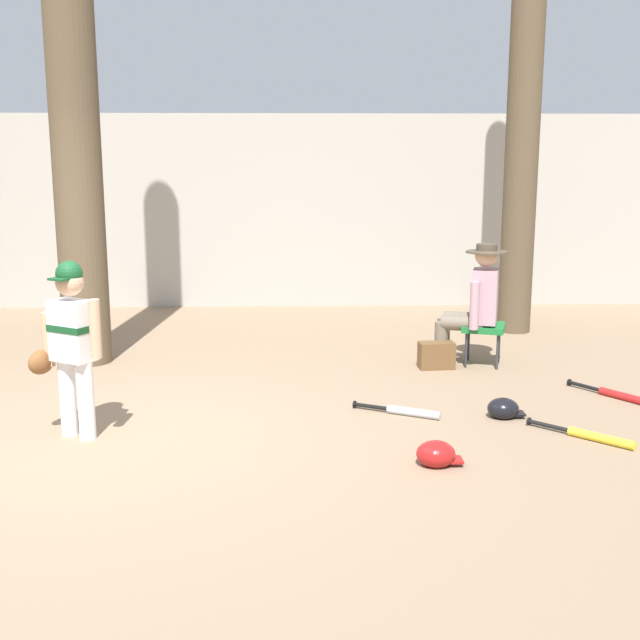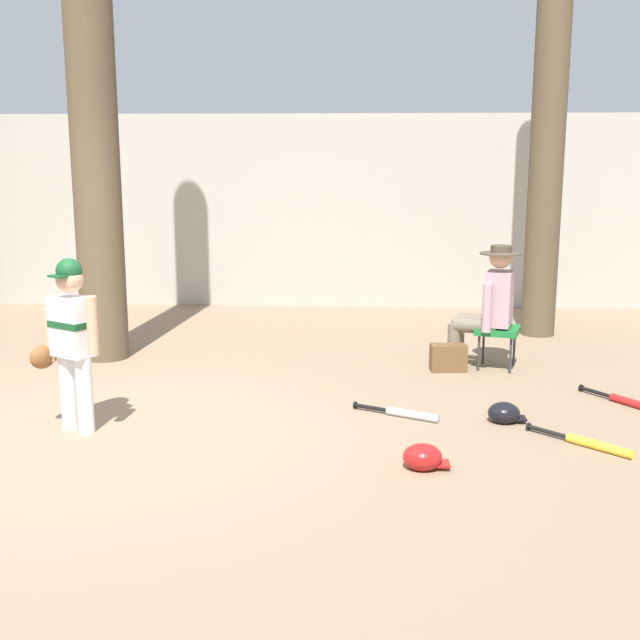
{
  "view_description": "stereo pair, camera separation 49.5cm",
  "coord_description": "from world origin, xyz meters",
  "px_view_note": "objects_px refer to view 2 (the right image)",
  "views": [
    {
      "loc": [
        1.34,
        -5.62,
        2.02
      ],
      "look_at": [
        1.54,
        0.68,
        0.75
      ],
      "focal_mm": 45.39,
      "sensor_mm": 36.0,
      "label": 1
    },
    {
      "loc": [
        1.83,
        -5.61,
        2.02
      ],
      "look_at": [
        1.54,
        0.68,
        0.75
      ],
      "focal_mm": 45.39,
      "sensor_mm": 36.0,
      "label": 2
    }
  ],
  "objects_px": {
    "tree_near_player": "(91,74)",
    "tree_behind_spectator": "(548,133)",
    "seated_spectator": "(488,303)",
    "batting_helmet_red": "(423,457)",
    "folding_stool": "(498,332)",
    "bat_yellow_trainer": "(591,444)",
    "bat_aluminum_silver": "(406,414)",
    "young_ballplayer": "(71,334)",
    "batting_helmet_black": "(504,413)",
    "handbag_beside_stool": "(448,358)",
    "bat_red_barrel": "(630,402)"
  },
  "relations": [
    {
      "from": "tree_near_player",
      "to": "tree_behind_spectator",
      "type": "xyz_separation_m",
      "value": [
        4.67,
        1.32,
        -0.52
      ]
    },
    {
      "from": "tree_behind_spectator",
      "to": "seated_spectator",
      "type": "xyz_separation_m",
      "value": [
        -0.83,
        -1.54,
        -1.64
      ]
    },
    {
      "from": "tree_behind_spectator",
      "to": "batting_helmet_red",
      "type": "distance_m",
      "value": 5.02
    },
    {
      "from": "folding_stool",
      "to": "bat_yellow_trainer",
      "type": "relative_size",
      "value": 0.78
    },
    {
      "from": "folding_stool",
      "to": "bat_aluminum_silver",
      "type": "relative_size",
      "value": 0.73
    },
    {
      "from": "young_ballplayer",
      "to": "batting_helmet_black",
      "type": "height_order",
      "value": "young_ballplayer"
    },
    {
      "from": "handbag_beside_stool",
      "to": "bat_red_barrel",
      "type": "bearing_deg",
      "value": -37.43
    },
    {
      "from": "seated_spectator",
      "to": "folding_stool",
      "type": "bearing_deg",
      "value": -16.88
    },
    {
      "from": "tree_near_player",
      "to": "folding_stool",
      "type": "relative_size",
      "value": 12.82
    },
    {
      "from": "bat_red_barrel",
      "to": "young_ballplayer",
      "type": "bearing_deg",
      "value": -169.54
    },
    {
      "from": "batting_helmet_red",
      "to": "bat_aluminum_silver",
      "type": "bearing_deg",
      "value": 92.85
    },
    {
      "from": "bat_red_barrel",
      "to": "batting_helmet_black",
      "type": "height_order",
      "value": "batting_helmet_black"
    },
    {
      "from": "bat_aluminum_silver",
      "to": "batting_helmet_black",
      "type": "bearing_deg",
      "value": -5.76
    },
    {
      "from": "young_ballplayer",
      "to": "handbag_beside_stool",
      "type": "xyz_separation_m",
      "value": [
        2.99,
        1.86,
        -0.61
      ]
    },
    {
      "from": "tree_behind_spectator",
      "to": "batting_helmet_black",
      "type": "height_order",
      "value": "tree_behind_spectator"
    },
    {
      "from": "handbag_beside_stool",
      "to": "tree_behind_spectator",
      "type": "bearing_deg",
      "value": 54.4
    },
    {
      "from": "tree_behind_spectator",
      "to": "bat_yellow_trainer",
      "type": "bearing_deg",
      "value": -96.51
    },
    {
      "from": "handbag_beside_stool",
      "to": "bat_red_barrel",
      "type": "height_order",
      "value": "handbag_beside_stool"
    },
    {
      "from": "folding_stool",
      "to": "batting_helmet_red",
      "type": "height_order",
      "value": "folding_stool"
    },
    {
      "from": "handbag_beside_stool",
      "to": "batting_helmet_black",
      "type": "relative_size",
      "value": 1.16
    },
    {
      "from": "seated_spectator",
      "to": "tree_near_player",
      "type": "bearing_deg",
      "value": 176.74
    },
    {
      "from": "handbag_beside_stool",
      "to": "bat_aluminum_silver",
      "type": "distance_m",
      "value": 1.53
    },
    {
      "from": "tree_near_player",
      "to": "batting_helmet_black",
      "type": "bearing_deg",
      "value": -26.96
    },
    {
      "from": "tree_near_player",
      "to": "bat_aluminum_silver",
      "type": "height_order",
      "value": "tree_near_player"
    },
    {
      "from": "bat_aluminum_silver",
      "to": "batting_helmet_black",
      "type": "height_order",
      "value": "batting_helmet_black"
    },
    {
      "from": "bat_aluminum_silver",
      "to": "bat_red_barrel",
      "type": "bearing_deg",
      "value": 11.75
    },
    {
      "from": "bat_aluminum_silver",
      "to": "bat_red_barrel",
      "type": "height_order",
      "value": "same"
    },
    {
      "from": "tree_near_player",
      "to": "young_ballplayer",
      "type": "height_order",
      "value": "tree_near_player"
    },
    {
      "from": "seated_spectator",
      "to": "bat_yellow_trainer",
      "type": "height_order",
      "value": "seated_spectator"
    },
    {
      "from": "tree_behind_spectator",
      "to": "bat_yellow_trainer",
      "type": "relative_size",
      "value": 7.97
    },
    {
      "from": "young_ballplayer",
      "to": "batting_helmet_red",
      "type": "height_order",
      "value": "young_ballplayer"
    },
    {
      "from": "bat_yellow_trainer",
      "to": "batting_helmet_red",
      "type": "relative_size",
      "value": 2.05
    },
    {
      "from": "seated_spectator",
      "to": "handbag_beside_stool",
      "type": "relative_size",
      "value": 3.53
    },
    {
      "from": "young_ballplayer",
      "to": "handbag_beside_stool",
      "type": "bearing_deg",
      "value": 31.97
    },
    {
      "from": "tree_near_player",
      "to": "batting_helmet_red",
      "type": "relative_size",
      "value": 20.6
    },
    {
      "from": "tree_near_player",
      "to": "tree_behind_spectator",
      "type": "height_order",
      "value": "tree_near_player"
    },
    {
      "from": "tree_near_player",
      "to": "batting_helmet_red",
      "type": "xyz_separation_m",
      "value": [
        3.02,
        -2.88,
        -2.73
      ]
    },
    {
      "from": "folding_stool",
      "to": "batting_helmet_black",
      "type": "bearing_deg",
      "value": -97.28
    },
    {
      "from": "tree_behind_spectator",
      "to": "tree_near_player",
      "type": "bearing_deg",
      "value": -164.17
    },
    {
      "from": "handbag_beside_stool",
      "to": "batting_helmet_red",
      "type": "bearing_deg",
      "value": -99.85
    },
    {
      "from": "young_ballplayer",
      "to": "bat_aluminum_silver",
      "type": "distance_m",
      "value": 2.63
    },
    {
      "from": "bat_aluminum_silver",
      "to": "young_ballplayer",
      "type": "bearing_deg",
      "value": -170.51
    },
    {
      "from": "bat_yellow_trainer",
      "to": "batting_helmet_black",
      "type": "xyz_separation_m",
      "value": [
        -0.51,
        0.55,
        0.04
      ]
    },
    {
      "from": "bat_aluminum_silver",
      "to": "bat_yellow_trainer",
      "type": "relative_size",
      "value": 1.07
    },
    {
      "from": "tree_near_player",
      "to": "bat_aluminum_silver",
      "type": "xyz_separation_m",
      "value": [
        2.97,
        -1.82,
        -2.77
      ]
    },
    {
      "from": "tree_near_player",
      "to": "seated_spectator",
      "type": "xyz_separation_m",
      "value": [
        3.84,
        -0.22,
        -2.16
      ]
    },
    {
      "from": "folding_stool",
      "to": "handbag_beside_stool",
      "type": "height_order",
      "value": "folding_stool"
    },
    {
      "from": "handbag_beside_stool",
      "to": "batting_helmet_black",
      "type": "distance_m",
      "value": 1.55
    },
    {
      "from": "bat_aluminum_silver",
      "to": "bat_yellow_trainer",
      "type": "height_order",
      "value": "same"
    },
    {
      "from": "tree_near_player",
      "to": "handbag_beside_stool",
      "type": "height_order",
      "value": "tree_near_player"
    }
  ]
}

